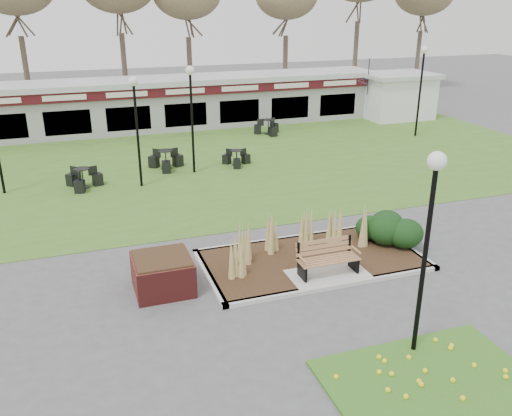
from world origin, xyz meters
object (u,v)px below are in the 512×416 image
object	(u,v)px
brick_planter	(163,273)
bistro_set_a	(83,181)
bistro_set_d	(236,160)
bistro_set_b	(268,129)
lamp_post_mid_left	(135,108)
bistro_set_c	(166,163)
lamp_post_near_left	(431,212)
food_pavilion	(180,102)
patio_umbrella	(367,93)
lamp_post_mid_right	(191,96)
lamp_post_far_right	(422,71)
service_hut	(397,95)
park_bench	(327,257)

from	to	relation	value
brick_planter	bistro_set_a	world-z (taller)	brick_planter
bistro_set_d	bistro_set_b	bearing A→B (deg)	56.31
lamp_post_mid_left	bistro_set_c	xyz separation A→B (m)	(1.39, 2.07, -2.93)
lamp_post_near_left	bistro_set_b	world-z (taller)	lamp_post_near_left
brick_planter	food_pavilion	world-z (taller)	food_pavilion
bistro_set_c	bistro_set_d	world-z (taller)	bistro_set_c
bistro_set_a	patio_umbrella	world-z (taller)	patio_umbrella
patio_umbrella	brick_planter	bearing A→B (deg)	-132.78
bistro_set_b	patio_umbrella	world-z (taller)	patio_umbrella
food_pavilion	lamp_post_near_left	size ratio (longest dim) A/B	5.43
lamp_post_mid_left	patio_umbrella	size ratio (longest dim) A/B	1.65
food_pavilion	patio_umbrella	distance (m)	11.50
lamp_post_near_left	patio_umbrella	bearing A→B (deg)	62.80
patio_umbrella	lamp_post_mid_right	bearing A→B (deg)	-150.37
bistro_set_a	bistro_set_c	distance (m)	3.94
lamp_post_far_right	food_pavilion	bearing A→B (deg)	151.13
service_hut	bistro_set_c	world-z (taller)	service_hut
lamp_post_near_left	bistro_set_d	xyz separation A→B (m)	(0.49, 14.73, -3.05)
brick_planter	lamp_post_mid_right	bearing A→B (deg)	72.56
park_bench	lamp_post_mid_right	world-z (taller)	lamp_post_mid_right
park_bench	bistro_set_a	bearing A→B (deg)	121.17
park_bench	bistro_set_d	distance (m)	11.03
bistro_set_d	patio_umbrella	bearing A→B (deg)	32.61
lamp_post_far_right	patio_umbrella	bearing A→B (deg)	96.93
bistro_set_b	bistro_set_d	world-z (taller)	bistro_set_b
food_pavilion	lamp_post_near_left	xyz separation A→B (m)	(0.28, -23.45, 1.83)
food_pavilion	lamp_post_far_right	size ratio (longest dim) A/B	5.07
lamp_post_near_left	lamp_post_mid_left	xyz separation A→B (m)	(-4.07, 13.15, -0.07)
bistro_set_a	bistro_set_b	world-z (taller)	bistro_set_b
bistro_set_a	bistro_set_d	distance (m)	6.88
brick_planter	food_pavilion	xyz separation A→B (m)	(4.40, 18.96, 1.00)
lamp_post_near_left	park_bench	bearing A→B (deg)	94.36
service_hut	lamp_post_far_right	xyz separation A→B (m)	(-1.61, -4.59, 2.09)
service_hut	lamp_post_mid_left	bearing A→B (deg)	-154.25
bistro_set_c	food_pavilion	bearing A→B (deg)	73.79
brick_planter	bistro_set_c	bearing A→B (deg)	79.41
service_hut	park_bench	bearing A→B (deg)	-127.25
lamp_post_mid_left	lamp_post_far_right	world-z (taller)	lamp_post_far_right
lamp_post_mid_left	service_hut	bearing A→B (deg)	25.75
bistro_set_a	lamp_post_far_right	bearing A→B (deg)	10.07
lamp_post_mid_right	lamp_post_far_right	distance (m)	13.46
bistro_set_c	lamp_post_mid_right	bearing A→B (deg)	-40.88
lamp_post_far_right	bistro_set_c	distance (m)	14.74
lamp_post_near_left	bistro_set_d	size ratio (longest dim) A/B	3.53
lamp_post_near_left	food_pavilion	bearing A→B (deg)	90.70
bistro_set_d	lamp_post_far_right	bearing A→B (deg)	11.03
bistro_set_c	brick_planter	bearing A→B (deg)	-100.59
lamp_post_near_left	patio_umbrella	size ratio (longest dim) A/B	1.69
patio_umbrella	lamp_post_far_right	bearing A→B (deg)	-83.07
bistro_set_d	lamp_post_near_left	bearing A→B (deg)	-91.89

